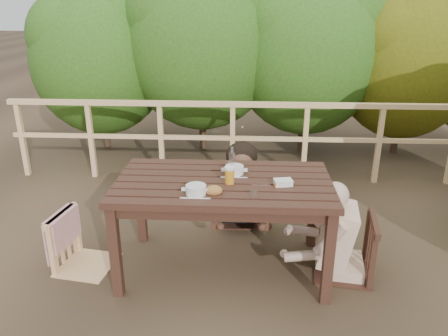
# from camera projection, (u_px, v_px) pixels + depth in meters

# --- Properties ---
(ground) EXTENTS (60.00, 60.00, 0.00)m
(ground) POSITION_uv_depth(u_px,v_px,m) (224.00, 267.00, 3.80)
(ground) COLOR #503D28
(ground) RESTS_ON ground
(table) EXTENTS (1.73, 0.97, 0.80)m
(table) POSITION_uv_depth(u_px,v_px,m) (224.00, 226.00, 3.66)
(table) COLOR #331D14
(table) RESTS_ON ground
(chair_left) EXTENTS (0.52, 0.52, 0.92)m
(chair_left) POSITION_uv_depth(u_px,v_px,m) (82.00, 219.00, 3.65)
(chair_left) COLOR #E3B478
(chair_left) RESTS_ON ground
(chair_far) EXTENTS (0.50, 0.50, 0.98)m
(chair_far) POSITION_uv_depth(u_px,v_px,m) (241.00, 176.00, 4.45)
(chair_far) COLOR #331D14
(chair_far) RESTS_ON ground
(chair_right) EXTENTS (0.55, 0.55, 0.97)m
(chair_right) POSITION_uv_depth(u_px,v_px,m) (347.00, 221.00, 3.56)
(chair_right) COLOR #331D14
(chair_right) RESTS_ON ground
(woman) EXTENTS (0.57, 0.69, 1.37)m
(woman) POSITION_uv_depth(u_px,v_px,m) (241.00, 158.00, 4.40)
(woman) COLOR black
(woman) RESTS_ON ground
(diner_right) EXTENTS (0.73, 0.63, 1.33)m
(diner_right) POSITION_uv_depth(u_px,v_px,m) (354.00, 201.00, 3.50)
(diner_right) COLOR beige
(diner_right) RESTS_ON ground
(railing) EXTENTS (5.60, 0.10, 1.01)m
(railing) POSITION_uv_depth(u_px,v_px,m) (233.00, 142.00, 5.48)
(railing) COLOR #E3B478
(railing) RESTS_ON ground
(hedge_row) EXTENTS (6.60, 1.60, 3.80)m
(hedge_row) POSITION_uv_depth(u_px,v_px,m) (265.00, 20.00, 6.08)
(hedge_row) COLOR #2B5216
(hedge_row) RESTS_ON ground
(soup_near) EXTENTS (0.26, 0.26, 0.09)m
(soup_near) POSITION_uv_depth(u_px,v_px,m) (196.00, 191.00, 3.25)
(soup_near) COLOR white
(soup_near) RESTS_ON table
(soup_far) EXTENTS (0.26, 0.26, 0.09)m
(soup_far) POSITION_uv_depth(u_px,v_px,m) (234.00, 171.00, 3.63)
(soup_far) COLOR white
(soup_far) RESTS_ON table
(bread_roll) EXTENTS (0.13, 0.10, 0.08)m
(bread_roll) POSITION_uv_depth(u_px,v_px,m) (214.00, 190.00, 3.26)
(bread_roll) COLOR #AC7D3A
(bread_roll) RESTS_ON table
(beer_glass) EXTENTS (0.08, 0.08, 0.15)m
(beer_glass) POSITION_uv_depth(u_px,v_px,m) (229.00, 176.00, 3.43)
(beer_glass) COLOR orange
(beer_glass) RESTS_ON table
(bottle) EXTENTS (0.06, 0.06, 0.23)m
(bottle) POSITION_uv_depth(u_px,v_px,m) (232.00, 160.00, 3.65)
(bottle) COLOR white
(bottle) RESTS_ON table
(tumbler) EXTENTS (0.06, 0.06, 0.07)m
(tumbler) POSITION_uv_depth(u_px,v_px,m) (254.00, 195.00, 3.21)
(tumbler) COLOR white
(tumbler) RESTS_ON table
(butter_tub) EXTENTS (0.16, 0.12, 0.06)m
(butter_tub) POSITION_uv_depth(u_px,v_px,m) (283.00, 183.00, 3.41)
(butter_tub) COLOR silver
(butter_tub) RESTS_ON table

